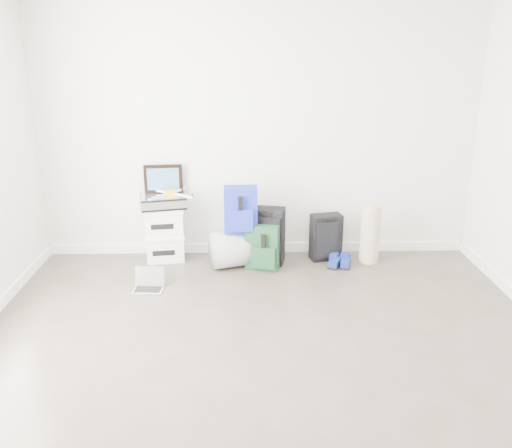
{
  "coord_description": "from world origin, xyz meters",
  "views": [
    {
      "loc": [
        -0.16,
        -3.02,
        2.17
      ],
      "look_at": [
        -0.03,
        1.9,
        0.52
      ],
      "focal_mm": 38.0,
      "sensor_mm": 36.0,
      "label": 1
    }
  ],
  "objects_px": {
    "boxes_stack": "(165,233)",
    "briefcase": "(163,201)",
    "large_suitcase": "(265,236)",
    "duffel_bag": "(241,248)",
    "laptop": "(149,284)",
    "carry_on": "(326,237)"
  },
  "relations": [
    {
      "from": "duffel_bag",
      "to": "laptop",
      "type": "distance_m",
      "value": 1.03
    },
    {
      "from": "briefcase",
      "to": "laptop",
      "type": "relative_size",
      "value": 1.54
    },
    {
      "from": "duffel_bag",
      "to": "laptop",
      "type": "height_order",
      "value": "duffel_bag"
    },
    {
      "from": "large_suitcase",
      "to": "carry_on",
      "type": "bearing_deg",
      "value": 20.56
    },
    {
      "from": "boxes_stack",
      "to": "carry_on",
      "type": "xyz_separation_m",
      "value": [
        1.68,
        -0.05,
        -0.04
      ]
    },
    {
      "from": "duffel_bag",
      "to": "laptop",
      "type": "relative_size",
      "value": 2.1
    },
    {
      "from": "large_suitcase",
      "to": "carry_on",
      "type": "xyz_separation_m",
      "value": [
        0.64,
        0.08,
        -0.05
      ]
    },
    {
      "from": "briefcase",
      "to": "duffel_bag",
      "type": "height_order",
      "value": "briefcase"
    },
    {
      "from": "boxes_stack",
      "to": "large_suitcase",
      "type": "relative_size",
      "value": 0.98
    },
    {
      "from": "boxes_stack",
      "to": "large_suitcase",
      "type": "bearing_deg",
      "value": -14.09
    },
    {
      "from": "boxes_stack",
      "to": "carry_on",
      "type": "bearing_deg",
      "value": -8.87
    },
    {
      "from": "boxes_stack",
      "to": "duffel_bag",
      "type": "relative_size",
      "value": 0.95
    },
    {
      "from": "briefcase",
      "to": "large_suitcase",
      "type": "xyz_separation_m",
      "value": [
        1.04,
        -0.13,
        -0.34
      ]
    },
    {
      "from": "large_suitcase",
      "to": "laptop",
      "type": "relative_size",
      "value": 2.04
    },
    {
      "from": "boxes_stack",
      "to": "briefcase",
      "type": "xyz_separation_m",
      "value": [
        0.0,
        0.0,
        0.35
      ]
    },
    {
      "from": "boxes_stack",
      "to": "duffel_bag",
      "type": "distance_m",
      "value": 0.82
    },
    {
      "from": "carry_on",
      "to": "laptop",
      "type": "bearing_deg",
      "value": -170.48
    },
    {
      "from": "large_suitcase",
      "to": "carry_on",
      "type": "relative_size",
      "value": 1.2
    },
    {
      "from": "boxes_stack",
      "to": "laptop",
      "type": "relative_size",
      "value": 1.99
    },
    {
      "from": "large_suitcase",
      "to": "briefcase",
      "type": "bearing_deg",
      "value": -173.26
    },
    {
      "from": "duffel_bag",
      "to": "carry_on",
      "type": "height_order",
      "value": "carry_on"
    },
    {
      "from": "boxes_stack",
      "to": "duffel_bag",
      "type": "xyz_separation_m",
      "value": [
        0.79,
        -0.18,
        -0.1
      ]
    }
  ]
}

